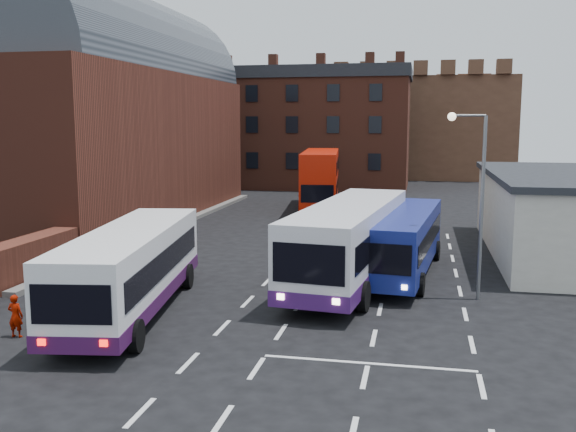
% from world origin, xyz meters
% --- Properties ---
extents(ground, '(180.00, 180.00, 0.00)m').
position_xyz_m(ground, '(0.00, 0.00, 0.00)').
color(ground, black).
extents(railway_station, '(12.00, 28.00, 16.00)m').
position_xyz_m(railway_station, '(-15.50, 21.00, 7.64)').
color(railway_station, '#602B1E').
rests_on(railway_station, ground).
extents(forecourt_wall, '(1.20, 10.00, 1.80)m').
position_xyz_m(forecourt_wall, '(-10.20, 2.00, 0.90)').
color(forecourt_wall, '#602B1E').
rests_on(forecourt_wall, ground).
extents(brick_terrace, '(22.00, 10.00, 11.00)m').
position_xyz_m(brick_terrace, '(-6.00, 46.00, 5.50)').
color(brick_terrace, brown).
rests_on(brick_terrace, ground).
extents(castle_keep, '(22.00, 22.00, 12.00)m').
position_xyz_m(castle_keep, '(6.00, 66.00, 6.00)').
color(castle_keep, brown).
rests_on(castle_keep, ground).
extents(bus_white_outbound, '(4.17, 11.33, 3.02)m').
position_xyz_m(bus_white_outbound, '(-3.64, 0.20, 1.78)').
color(bus_white_outbound, white).
rests_on(bus_white_outbound, ground).
extents(bus_white_inbound, '(4.24, 12.63, 3.38)m').
position_xyz_m(bus_white_inbound, '(3.48, 6.07, 2.00)').
color(bus_white_inbound, silver).
rests_on(bus_white_inbound, ground).
extents(bus_blue, '(3.52, 10.64, 2.85)m').
position_xyz_m(bus_blue, '(5.62, 7.96, 1.68)').
color(bus_blue, navy).
rests_on(bus_blue, ground).
extents(bus_red_double, '(3.85, 11.55, 4.53)m').
position_xyz_m(bus_red_double, '(-1.27, 28.67, 2.41)').
color(bus_red_double, red).
rests_on(bus_red_double, ground).
extents(street_lamp, '(1.45, 0.33, 7.12)m').
position_xyz_m(street_lamp, '(8.35, 4.46, 4.30)').
color(street_lamp, slate).
rests_on(street_lamp, ground).
extents(pedestrian_red, '(0.51, 0.33, 1.39)m').
position_xyz_m(pedestrian_red, '(-6.13, -2.99, 0.69)').
color(pedestrian_red, '#860F00').
rests_on(pedestrian_red, ground).
extents(pedestrian_beige, '(1.04, 0.94, 1.73)m').
position_xyz_m(pedestrian_beige, '(-4.56, -3.44, 0.87)').
color(pedestrian_beige, tan).
rests_on(pedestrian_beige, ground).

